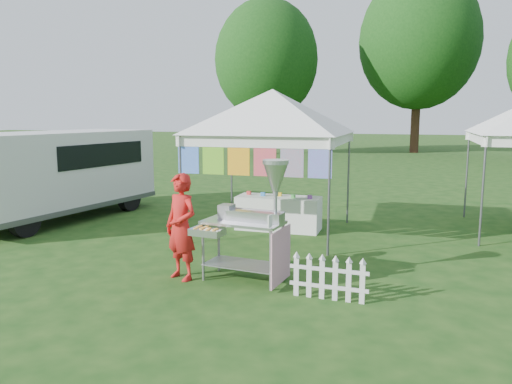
% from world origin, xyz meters
% --- Properties ---
extents(ground, '(120.00, 120.00, 0.00)m').
position_xyz_m(ground, '(0.00, 0.00, 0.00)').
color(ground, '#173F12').
rests_on(ground, ground).
extents(canopy_main, '(4.24, 4.24, 3.45)m').
position_xyz_m(canopy_main, '(0.00, 3.49, 2.99)').
color(canopy_main, '#59595E').
rests_on(canopy_main, ground).
extents(tree_left, '(6.40, 6.40, 9.53)m').
position_xyz_m(tree_left, '(-6.00, 24.00, 5.83)').
color(tree_left, '#3B2115').
rests_on(tree_left, ground).
extents(tree_mid, '(7.60, 7.60, 11.52)m').
position_xyz_m(tree_mid, '(3.00, 28.00, 7.14)').
color(tree_mid, '#3B2115').
rests_on(tree_mid, ground).
extents(donut_cart, '(1.41, 0.87, 1.84)m').
position_xyz_m(donut_cart, '(0.60, 0.34, 1.08)').
color(donut_cart, gray).
rests_on(donut_cart, ground).
extents(vendor, '(0.70, 0.60, 1.62)m').
position_xyz_m(vendor, '(-0.51, 0.17, 0.81)').
color(vendor, red).
rests_on(vendor, ground).
extents(cargo_van, '(2.81, 5.27, 2.08)m').
position_xyz_m(cargo_van, '(-5.30, 3.45, 1.12)').
color(cargo_van, silver).
rests_on(cargo_van, ground).
extents(picket_fence, '(1.08, 0.08, 0.56)m').
position_xyz_m(picket_fence, '(1.77, -0.06, 0.29)').
color(picket_fence, silver).
rests_on(picket_fence, ground).
extents(display_table, '(1.80, 0.70, 0.73)m').
position_xyz_m(display_table, '(0.07, 3.79, 0.36)').
color(display_table, white).
rests_on(display_table, ground).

